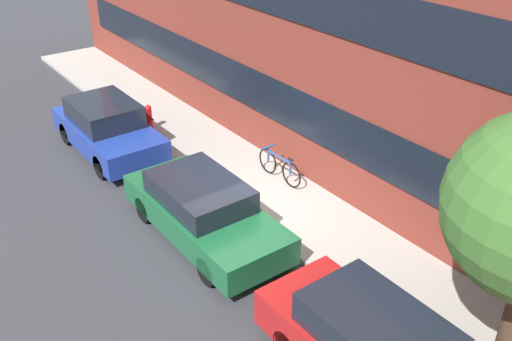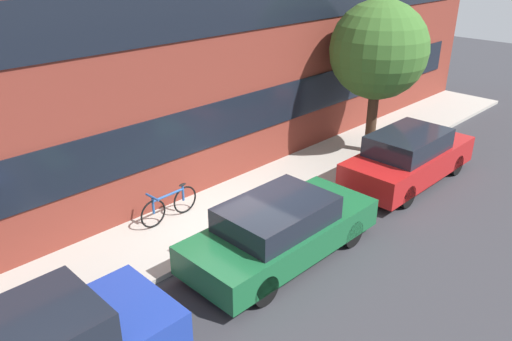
{
  "view_description": "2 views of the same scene",
  "coord_description": "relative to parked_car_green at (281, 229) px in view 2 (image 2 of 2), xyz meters",
  "views": [
    {
      "loc": [
        8.7,
        -6.13,
        7.3
      ],
      "look_at": [
        0.34,
        0.04,
        1.42
      ],
      "focal_mm": 40.0,
      "sensor_mm": 36.0,
      "label": 1
    },
    {
      "loc": [
        -6.44,
        -6.73,
        5.85
      ],
      "look_at": [
        0.78,
        0.47,
        1.19
      ],
      "focal_mm": 35.0,
      "sensor_mm": 36.0,
      "label": 2
    }
  ],
  "objects": [
    {
      "name": "ground_plane",
      "position": [
        0.04,
        1.05,
        -0.65
      ],
      "size": [
        56.0,
        56.0,
        0.0
      ],
      "primitive_type": "plane",
      "color": "#333338"
    },
    {
      "name": "sidewalk_strip",
      "position": [
        0.04,
        2.16,
        -0.6
      ],
      "size": [
        28.0,
        2.22,
        0.11
      ],
      "color": "#A8A399",
      "rests_on": "ground_plane"
    },
    {
      "name": "rowhouse_facade",
      "position": [
        0.04,
        3.72,
        3.4
      ],
      "size": [
        28.0,
        1.02,
        8.09
      ],
      "color": "maroon",
      "rests_on": "ground_plane"
    },
    {
      "name": "parked_car_green",
      "position": [
        0.0,
        0.0,
        0.0
      ],
      "size": [
        4.26,
        1.71,
        1.3
      ],
      "color": "#195B33",
      "rests_on": "ground_plane"
    },
    {
      "name": "parked_car_red",
      "position": [
        5.0,
        0.0,
        0.05
      ],
      "size": [
        4.27,
        1.61,
        1.43
      ],
      "color": "#AD1919",
      "rests_on": "ground_plane"
    },
    {
      "name": "bicycle",
      "position": [
        -0.79,
        2.67,
        -0.16
      ],
      "size": [
        1.56,
        0.44,
        0.76
      ],
      "rotation": [
        0.0,
        0.0,
        3.18
      ],
      "color": "black",
      "rests_on": "sidewalk_strip"
    },
    {
      "name": "street_tree",
      "position": [
        5.93,
        1.8,
        2.47
      ],
      "size": [
        2.75,
        2.75,
        4.4
      ],
      "color": "#473323",
      "rests_on": "sidewalk_strip"
    }
  ]
}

